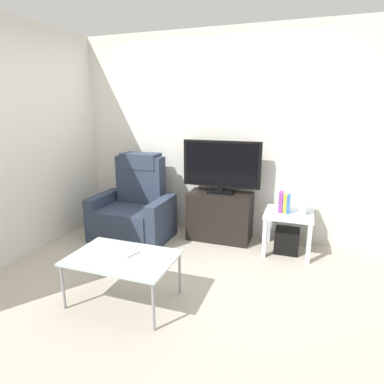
% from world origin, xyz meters
% --- Properties ---
extents(ground_plane, '(6.40, 6.40, 0.00)m').
position_xyz_m(ground_plane, '(0.00, 0.00, 0.00)').
color(ground_plane, '#B2A899').
extents(wall_back, '(6.40, 0.06, 2.60)m').
position_xyz_m(wall_back, '(0.00, 1.13, 1.30)').
color(wall_back, silver).
rests_on(wall_back, ground).
extents(wall_side, '(0.06, 4.48, 2.60)m').
position_xyz_m(wall_side, '(-1.88, 0.00, 1.30)').
color(wall_side, silver).
rests_on(wall_side, ground).
extents(tv_stand, '(0.80, 0.40, 0.62)m').
position_xyz_m(tv_stand, '(0.14, 0.87, 0.31)').
color(tv_stand, black).
rests_on(tv_stand, ground).
extents(television, '(0.98, 0.20, 0.66)m').
position_xyz_m(television, '(0.14, 0.89, 0.96)').
color(television, black).
rests_on(television, tv_stand).
extents(recliner_armchair, '(0.98, 0.78, 1.08)m').
position_xyz_m(recliner_armchair, '(-0.94, 0.59, 0.37)').
color(recliner_armchair, '#2D384C').
rests_on(recliner_armchair, ground).
extents(side_table, '(0.54, 0.54, 0.49)m').
position_xyz_m(side_table, '(0.99, 0.76, 0.41)').
color(side_table, silver).
rests_on(side_table, ground).
extents(subwoofer_box, '(0.27, 0.27, 0.27)m').
position_xyz_m(subwoofer_box, '(0.99, 0.76, 0.14)').
color(subwoofer_box, black).
rests_on(subwoofer_box, ground).
extents(book_leftmost, '(0.04, 0.12, 0.24)m').
position_xyz_m(book_leftmost, '(0.89, 0.74, 0.61)').
color(book_leftmost, purple).
rests_on(book_leftmost, side_table).
extents(book_middle, '(0.05, 0.12, 0.21)m').
position_xyz_m(book_middle, '(0.94, 0.74, 0.60)').
color(book_middle, gold).
rests_on(book_middle, side_table).
extents(book_rightmost, '(0.03, 0.13, 0.21)m').
position_xyz_m(book_rightmost, '(0.97, 0.74, 0.60)').
color(book_rightmost, '#3366B2').
rests_on(book_rightmost, side_table).
extents(game_console, '(0.07, 0.20, 0.27)m').
position_xyz_m(game_console, '(1.13, 0.77, 0.63)').
color(game_console, white).
rests_on(game_console, side_table).
extents(coffee_table, '(0.90, 0.60, 0.43)m').
position_xyz_m(coffee_table, '(-0.30, -0.77, 0.40)').
color(coffee_table, '#B2C6C1').
rests_on(coffee_table, ground).
extents(cell_phone, '(0.11, 0.16, 0.01)m').
position_xyz_m(cell_phone, '(-0.25, -0.71, 0.43)').
color(cell_phone, '#B7B7BC').
rests_on(cell_phone, coffee_table).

